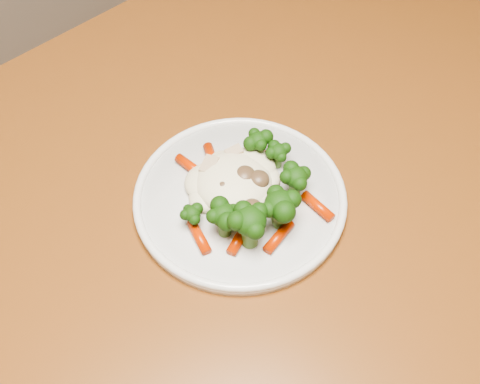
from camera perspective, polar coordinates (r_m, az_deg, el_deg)
The scene contains 3 objects.
dining_table at distance 0.77m, azimuth -2.67°, elevation -7.76°, with size 1.40×1.07×0.75m.
plate at distance 0.71m, azimuth 0.00°, elevation -0.69°, with size 0.25×0.25×0.01m, color white.
meal at distance 0.68m, azimuth 0.76°, elevation -0.03°, with size 0.16×0.17×0.05m.
Camera 1 is at (-0.33, -0.19, 1.33)m, focal length 45.00 mm.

